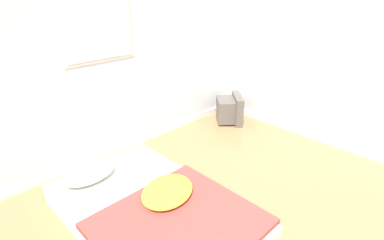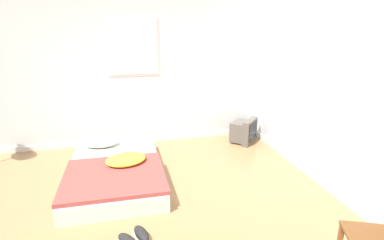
{
  "view_description": "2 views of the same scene",
  "coord_description": "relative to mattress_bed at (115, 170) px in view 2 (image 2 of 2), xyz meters",
  "views": [
    {
      "loc": [
        -1.2,
        -0.51,
        1.97
      ],
      "look_at": [
        1.0,
        1.74,
        0.53
      ],
      "focal_mm": 28.0,
      "sensor_mm": 36.0,
      "label": 1
    },
    {
      "loc": [
        0.18,
        -2.54,
        1.93
      ],
      "look_at": [
        1.17,
        1.72,
        0.6
      ],
      "focal_mm": 28.0,
      "sensor_mm": 36.0,
      "label": 2
    }
  ],
  "objects": [
    {
      "name": "ground_plane",
      "position": [
        0.0,
        -1.22,
        -0.13
      ],
      "size": [
        20.0,
        20.0,
        0.0
      ],
      "primitive_type": "plane",
      "color": "#997047"
    },
    {
      "name": "wall_back",
      "position": [
        0.01,
        1.34,
        1.16
      ],
      "size": [
        7.57,
        0.08,
        2.6
      ],
      "color": "silver",
      "rests_on": "ground_plane"
    },
    {
      "name": "wall_right",
      "position": [
        2.62,
        -1.22,
        1.16
      ],
      "size": [
        0.08,
        7.46,
        2.6
      ],
      "color": "silver",
      "rests_on": "ground_plane"
    },
    {
      "name": "mattress_bed",
      "position": [
        0.0,
        0.0,
        0.0
      ],
      "size": [
        1.21,
        1.91,
        0.34
      ],
      "color": "silver",
      "rests_on": "ground_plane"
    },
    {
      "name": "crt_tv",
      "position": [
        2.21,
        0.91,
        0.07
      ],
      "size": [
        0.57,
        0.57,
        0.42
      ],
      "color": "#56514C",
      "rests_on": "ground_plane"
    },
    {
      "name": "sneaker_pair",
      "position": [
        0.19,
        -1.33,
        -0.08
      ],
      "size": [
        0.35,
        0.35,
        0.1
      ],
      "color": "silver",
      "rests_on": "ground_plane"
    }
  ]
}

